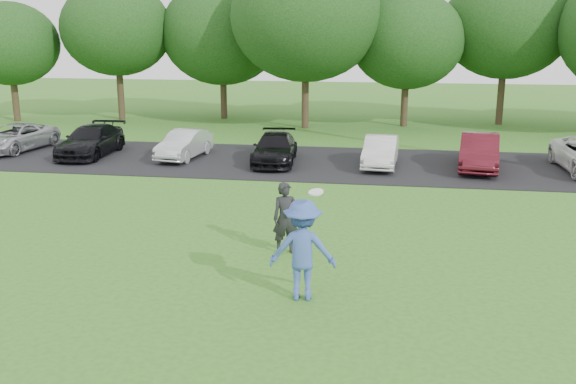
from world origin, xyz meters
name	(u,v)px	position (x,y,z in m)	size (l,w,h in m)	color
ground	(258,306)	(0.00, 0.00, 0.00)	(100.00, 100.00, 0.00)	#317020
parking_lot	(327,163)	(0.00, 13.00, 0.01)	(32.00, 6.50, 0.03)	black
frisbee_player	(303,250)	(0.76, 0.49, 0.98)	(1.31, 0.82, 2.24)	#3D5AAE
camera_bystander	(286,218)	(0.03, 2.96, 0.83)	(0.71, 0.61, 1.65)	black
parked_cars	(326,148)	(-0.06, 12.88, 0.61)	(28.13, 4.92, 1.26)	#A3A5AA
tree_row	(378,29)	(1.51, 22.76, 4.91)	(42.39, 9.85, 8.64)	#38281C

